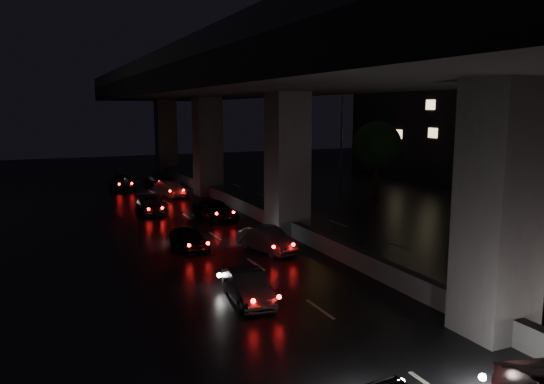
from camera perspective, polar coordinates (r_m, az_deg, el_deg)
ground at (r=26.26m, az=6.40°, el=-6.73°), size 120.00×120.00×0.00m
viaduct at (r=29.72m, az=1.70°, el=11.40°), size 12.00×80.00×10.50m
median_barrier at (r=30.43m, az=1.63°, el=-3.67°), size 0.45×70.00×0.85m
building_right_far at (r=57.75m, az=19.85°, el=8.87°), size 12.00×22.00×15.00m
tree_c at (r=41.45m, az=11.23°, el=4.82°), size 3.80×3.80×6.12m
tree_d at (r=55.26m, az=1.56°, el=5.98°), size 3.80×3.80×6.12m
streetlight_far at (r=46.38m, az=6.94°, el=7.15°), size 2.52×0.44×9.00m
car_4 at (r=19.89m, az=-2.63°, el=-10.14°), size 1.56×3.59×1.15m
car_5 at (r=26.56m, az=-0.45°, el=-5.14°), size 2.16×3.91×1.22m
car_6 at (r=27.25m, az=-8.90°, el=-4.99°), size 1.55×3.37×1.12m
car_7 at (r=36.89m, az=-12.94°, el=-1.48°), size 1.60×3.73×1.07m
car_8 at (r=34.29m, az=-6.14°, el=-1.88°), size 2.47×4.11×1.31m
car_9 at (r=43.71m, az=-10.82°, el=0.34°), size 2.05×4.05×1.27m
car_10 at (r=49.80m, az=-11.90°, el=1.25°), size 2.55×4.25×1.10m
car_11 at (r=48.55m, az=-15.81°, el=1.00°), size 2.51×4.73×1.27m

